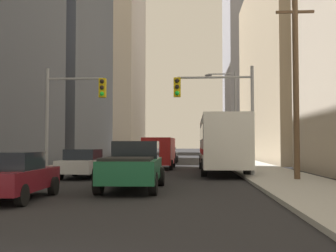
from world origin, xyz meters
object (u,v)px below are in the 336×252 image
object	(u,v)px
sedan_maroon	(12,176)
sedan_silver	(84,163)
cargo_van_red	(159,151)
sedan_blue	(126,156)
sedan_grey	(146,153)
sedan_black	(168,155)
city_bus	(221,142)
pickup_truck_green	(133,166)
traffic_signal_near_left	(72,104)
traffic_signal_near_right	(218,102)

from	to	relation	value
sedan_maroon	sedan_silver	world-z (taller)	same
cargo_van_red	sedan_blue	xyz separation A→B (m)	(-3.45, 6.15, -0.52)
cargo_van_red	sedan_grey	distance (m)	20.42
sedan_maroon	sedan_blue	xyz separation A→B (m)	(-0.22, 23.83, 0.00)
sedan_black	sedan_grey	distance (m)	9.77
city_bus	cargo_van_red	world-z (taller)	city_bus
pickup_truck_green	sedan_blue	xyz separation A→B (m)	(-3.59, 20.46, -0.16)
sedan_grey	pickup_truck_green	bearing A→B (deg)	-84.23
sedan_black	pickup_truck_green	bearing A→B (deg)	-89.57
sedan_black	traffic_signal_near_left	world-z (taller)	traffic_signal_near_left
cargo_van_red	traffic_signal_near_right	world-z (taller)	traffic_signal_near_right
cargo_van_red	traffic_signal_near_right	distance (m)	9.37
sedan_silver	traffic_signal_near_left	xyz separation A→B (m)	(-0.82, 0.56, 3.25)
city_bus	traffic_signal_near_right	distance (m)	4.46
sedan_maroon	cargo_van_red	bearing A→B (deg)	79.65
pickup_truck_green	sedan_black	bearing A→B (deg)	90.43
city_bus	sedan_blue	world-z (taller)	city_bus
pickup_truck_green	sedan_blue	bearing A→B (deg)	99.97
pickup_truck_green	traffic_signal_near_right	xyz separation A→B (m)	(3.66, 6.21, 3.13)
city_bus	traffic_signal_near_right	bearing A→B (deg)	-96.42
cargo_van_red	sedan_black	distance (m)	10.96
sedan_maroon	sedan_silver	distance (m)	9.03
city_bus	sedan_blue	bearing A→B (deg)	126.62
sedan_maroon	traffic_signal_near_right	xyz separation A→B (m)	(7.04, 9.59, 3.30)
cargo_van_red	sedan_black	world-z (taller)	cargo_van_red
sedan_black	traffic_signal_near_right	distance (m)	19.71
sedan_blue	sedan_grey	size ratio (longest dim) A/B	0.99
pickup_truck_green	traffic_signal_near_left	world-z (taller)	traffic_signal_near_left
sedan_black	traffic_signal_near_left	size ratio (longest dim) A/B	0.70
sedan_blue	sedan_grey	distance (m)	14.00
city_bus	sedan_grey	bearing A→B (deg)	107.29
cargo_van_red	sedan_grey	world-z (taller)	cargo_van_red
city_bus	pickup_truck_green	xyz separation A→B (m)	(-4.10, -10.10, -1.00)
pickup_truck_green	sedan_black	distance (m)	25.26
city_bus	sedan_black	world-z (taller)	city_bus
traffic_signal_near_left	traffic_signal_near_right	world-z (taller)	same
traffic_signal_near_right	cargo_van_red	bearing A→B (deg)	115.21
pickup_truck_green	cargo_van_red	world-z (taller)	cargo_van_red
sedan_grey	cargo_van_red	bearing A→B (deg)	-80.61
sedan_silver	traffic_signal_near_right	distance (m)	7.88
pickup_truck_green	sedan_maroon	bearing A→B (deg)	-135.01
city_bus	cargo_van_red	bearing A→B (deg)	135.28
pickup_truck_green	cargo_van_red	size ratio (longest dim) A/B	1.04
sedan_maroon	pickup_truck_green	bearing A→B (deg)	44.99
sedan_silver	cargo_van_red	bearing A→B (deg)	68.97
sedan_maroon	traffic_signal_near_left	distance (m)	10.17
sedan_silver	traffic_signal_near_left	bearing A→B (deg)	145.83
sedan_maroon	sedan_blue	bearing A→B (deg)	90.52
pickup_truck_green	traffic_signal_near_right	world-z (taller)	traffic_signal_near_right
sedan_blue	sedan_maroon	bearing A→B (deg)	-89.48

